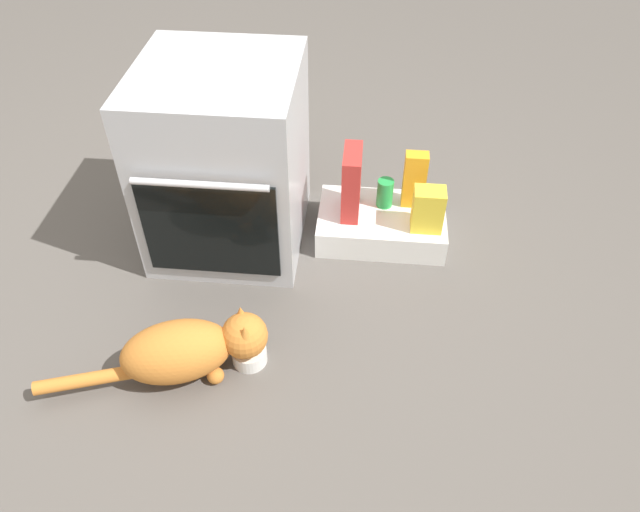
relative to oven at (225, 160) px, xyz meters
name	(u,v)px	position (x,y,z in m)	size (l,w,h in m)	color
ground	(204,309)	(-0.03, -0.43, -0.36)	(8.00, 8.00, 0.00)	#56514C
oven	(225,160)	(0.00, 0.00, 0.00)	(0.57, 0.64, 0.73)	#B7BABF
pantry_cabinet	(381,224)	(0.61, 0.05, -0.31)	(0.52, 0.33, 0.12)	white
food_bowl	(249,354)	(0.18, -0.64, -0.33)	(0.12, 0.12, 0.08)	white
cat	(188,349)	(0.00, -0.71, -0.25)	(0.72, 0.33, 0.23)	#C6752D
cereal_box	(352,183)	(0.48, 0.05, -0.11)	(0.07, 0.18, 0.28)	#B72D28
snack_bag	(428,209)	(0.78, -0.03, -0.16)	(0.12, 0.09, 0.18)	yellow
soda_can	(385,193)	(0.62, 0.10, -0.19)	(0.07, 0.07, 0.12)	green
juice_carton	(414,180)	(0.73, 0.12, -0.13)	(0.09, 0.06, 0.24)	orange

